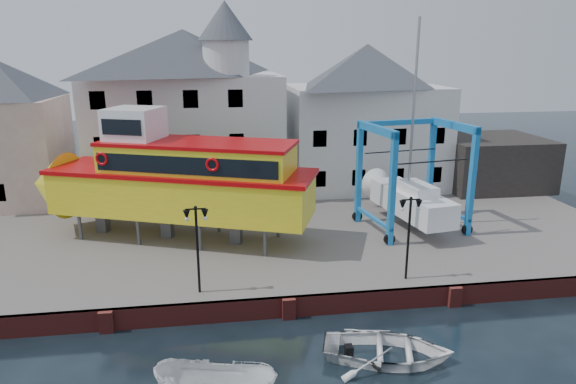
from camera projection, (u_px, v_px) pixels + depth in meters
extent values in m
plane|color=black|center=(289.00, 318.00, 23.50)|extent=(140.00, 140.00, 0.00)
cube|color=slate|center=(264.00, 227.00, 33.84)|extent=(44.00, 22.00, 1.00)
cube|color=maroon|center=(288.00, 307.00, 23.48)|extent=(44.00, 0.25, 1.00)
cube|color=maroon|center=(106.00, 322.00, 22.20)|extent=(0.60, 0.36, 1.00)
cube|color=maroon|center=(289.00, 309.00, 23.32)|extent=(0.60, 0.36, 1.00)
cube|color=maroon|center=(455.00, 297.00, 24.44)|extent=(0.60, 0.36, 1.00)
cube|color=tan|center=(4.00, 151.00, 36.82)|extent=(8.00, 7.00, 7.50)
cube|color=silver|center=(188.00, 135.00, 38.91)|extent=(14.00, 8.00, 9.00)
pyramid|color=#3A3D46|center=(183.00, 52.00, 37.25)|extent=(14.00, 8.00, 3.20)
cube|color=black|center=(106.00, 189.00, 35.16)|extent=(1.00, 0.08, 1.20)
cube|color=black|center=(151.00, 187.00, 35.58)|extent=(1.00, 0.08, 1.20)
cube|color=black|center=(195.00, 185.00, 36.00)|extent=(1.00, 0.08, 1.20)
cube|color=black|center=(238.00, 184.00, 36.42)|extent=(1.00, 0.08, 1.20)
cube|color=black|center=(102.00, 146.00, 34.34)|extent=(1.00, 0.08, 1.20)
cube|color=black|center=(148.00, 144.00, 34.76)|extent=(1.00, 0.08, 1.20)
cube|color=black|center=(193.00, 143.00, 35.18)|extent=(1.00, 0.08, 1.20)
cube|color=black|center=(237.00, 142.00, 35.61)|extent=(1.00, 0.08, 1.20)
cube|color=black|center=(97.00, 100.00, 33.53)|extent=(1.00, 0.08, 1.20)
cube|color=black|center=(145.00, 100.00, 33.95)|extent=(1.00, 0.08, 1.20)
cube|color=black|center=(191.00, 99.00, 34.37)|extent=(1.00, 0.08, 1.20)
cube|color=black|center=(235.00, 98.00, 34.79)|extent=(1.00, 0.08, 1.20)
cylinder|color=silver|center=(226.00, 58.00, 35.49)|extent=(3.20, 3.20, 2.40)
cone|color=#3A3D46|center=(225.00, 20.00, 34.81)|extent=(3.80, 3.80, 2.60)
cube|color=silver|center=(364.00, 136.00, 41.48)|extent=(12.00, 8.00, 8.00)
pyramid|color=#3A3D46|center=(367.00, 65.00, 39.96)|extent=(12.00, 8.00, 3.20)
cube|color=black|center=(319.00, 179.00, 37.74)|extent=(1.00, 0.08, 1.20)
cube|color=black|center=(359.00, 178.00, 38.16)|extent=(1.00, 0.08, 1.20)
cube|color=black|center=(397.00, 176.00, 38.58)|extent=(1.00, 0.08, 1.20)
cube|color=black|center=(435.00, 175.00, 39.00)|extent=(1.00, 0.08, 1.20)
cube|color=black|center=(320.00, 139.00, 36.92)|extent=(1.00, 0.08, 1.20)
cube|color=black|center=(360.00, 138.00, 37.34)|extent=(1.00, 0.08, 1.20)
cube|color=black|center=(400.00, 137.00, 37.76)|extent=(1.00, 0.08, 1.20)
cube|color=black|center=(438.00, 136.00, 38.18)|extent=(1.00, 0.08, 1.20)
cube|color=black|center=(490.00, 162.00, 41.53)|extent=(8.00, 7.00, 4.00)
cylinder|color=black|center=(198.00, 252.00, 23.27)|extent=(0.12, 0.12, 4.00)
cube|color=black|center=(195.00, 209.00, 22.71)|extent=(0.90, 0.06, 0.06)
sphere|color=black|center=(195.00, 207.00, 22.69)|extent=(0.16, 0.16, 0.16)
cone|color=black|center=(187.00, 215.00, 22.72)|extent=(0.32, 0.32, 0.45)
sphere|color=white|center=(187.00, 219.00, 22.77)|extent=(0.18, 0.18, 0.18)
cone|color=black|center=(205.00, 214.00, 22.84)|extent=(0.32, 0.32, 0.45)
sphere|color=white|center=(205.00, 218.00, 22.89)|extent=(0.18, 0.18, 0.18)
cylinder|color=black|center=(408.00, 240.00, 24.67)|extent=(0.12, 0.12, 4.00)
cube|color=black|center=(411.00, 200.00, 24.11)|extent=(0.90, 0.06, 0.06)
sphere|color=black|center=(411.00, 198.00, 24.09)|extent=(0.16, 0.16, 0.16)
cone|color=black|center=(402.00, 205.00, 24.13)|extent=(0.32, 0.32, 0.45)
sphere|color=white|center=(402.00, 209.00, 24.17)|extent=(0.18, 0.18, 0.18)
cone|color=black|center=(419.00, 205.00, 24.24)|extent=(0.32, 0.32, 0.45)
sphere|color=white|center=(418.00, 208.00, 24.29)|extent=(0.18, 0.18, 0.18)
cylinder|color=#59595E|center=(80.00, 226.00, 30.13)|extent=(0.26, 0.26, 1.61)
cylinder|color=#59595E|center=(108.00, 211.00, 32.95)|extent=(0.26, 0.26, 1.61)
cylinder|color=#59595E|center=(138.00, 231.00, 29.33)|extent=(0.26, 0.26, 1.61)
cylinder|color=#59595E|center=(162.00, 215.00, 32.15)|extent=(0.26, 0.26, 1.61)
cylinder|color=#59595E|center=(200.00, 236.00, 28.53)|extent=(0.26, 0.26, 1.61)
cylinder|color=#59595E|center=(219.00, 219.00, 31.35)|extent=(0.26, 0.26, 1.61)
cylinder|color=#59595E|center=(265.00, 242.00, 27.72)|extent=(0.26, 0.26, 1.61)
cylinder|color=#59595E|center=(278.00, 224.00, 30.54)|extent=(0.26, 0.26, 1.61)
cube|color=#59595E|center=(103.00, 219.00, 31.43)|extent=(0.79, 0.73, 1.61)
cube|color=#59595E|center=(167.00, 224.00, 30.51)|extent=(0.79, 0.73, 1.61)
cube|color=#59595E|center=(236.00, 230.00, 29.59)|extent=(0.79, 0.73, 1.61)
cube|color=yellow|center=(182.00, 193.00, 29.74)|extent=(15.49, 9.25, 2.36)
cone|color=yellow|center=(51.00, 185.00, 31.60)|extent=(3.68, 4.66, 4.08)
cube|color=#C0070A|center=(181.00, 172.00, 29.39)|extent=(15.85, 9.52, 0.24)
cube|color=yellow|center=(198.00, 160.00, 28.95)|extent=(11.33, 7.29, 1.72)
cube|color=black|center=(184.00, 166.00, 27.20)|extent=(9.63, 3.79, 0.97)
cube|color=black|center=(210.00, 152.00, 30.68)|extent=(9.63, 3.79, 0.97)
cube|color=#C0070A|center=(197.00, 143.00, 28.69)|extent=(11.57, 7.47, 0.19)
cube|color=white|center=(135.00, 125.00, 29.26)|extent=(3.61, 3.61, 1.95)
cube|color=black|center=(121.00, 127.00, 27.90)|extent=(2.21, 0.90, 0.86)
torus|color=#C0070A|center=(102.00, 159.00, 28.14)|extent=(0.76, 0.41, 0.75)
torus|color=#C0070A|center=(212.00, 165.00, 26.76)|extent=(0.76, 0.41, 0.75)
cube|color=#1369A9|center=(392.00, 190.00, 28.65)|extent=(0.37, 0.37, 6.51)
cylinder|color=black|center=(389.00, 239.00, 29.45)|extent=(0.68, 0.34, 0.65)
cube|color=#1369A9|center=(359.00, 173.00, 32.61)|extent=(0.37, 0.37, 6.51)
cylinder|color=black|center=(357.00, 216.00, 33.41)|extent=(0.68, 0.34, 0.65)
cube|color=#1369A9|center=(472.00, 183.00, 30.19)|extent=(0.37, 0.37, 6.51)
cylinder|color=black|center=(467.00, 230.00, 30.99)|extent=(0.68, 0.34, 0.65)
cube|color=#1369A9|center=(431.00, 167.00, 34.15)|extent=(0.37, 0.37, 6.51)
cylinder|color=black|center=(427.00, 209.00, 34.95)|extent=(0.68, 0.34, 0.65)
cube|color=#1369A9|center=(377.00, 129.00, 29.79)|extent=(1.08, 4.64, 0.46)
cube|color=#1369A9|center=(373.00, 218.00, 31.26)|extent=(0.98, 4.63, 0.20)
cube|color=#1369A9|center=(454.00, 125.00, 31.33)|extent=(1.08, 4.64, 0.46)
cube|color=#1369A9|center=(447.00, 210.00, 32.81)|extent=(0.98, 4.63, 0.20)
cube|color=#1369A9|center=(398.00, 122.00, 32.54)|extent=(5.56, 1.23, 0.33)
cube|color=white|center=(411.00, 202.00, 31.83)|extent=(3.25, 7.23, 1.49)
cone|color=white|center=(380.00, 186.00, 35.63)|extent=(2.35, 1.82, 2.14)
cube|color=#59595E|center=(410.00, 219.00, 32.12)|extent=(0.49, 1.69, 0.65)
cube|color=white|center=(417.00, 188.00, 31.13)|extent=(1.92, 3.00, 0.56)
cylinder|color=#99999E|center=(414.00, 106.00, 30.66)|extent=(0.18, 0.18, 10.23)
cube|color=black|center=(430.00, 162.00, 29.50)|extent=(4.93, 0.93, 0.05)
cube|color=black|center=(401.00, 151.00, 32.57)|extent=(4.93, 0.93, 0.05)
imported|color=white|center=(387.00, 359.00, 20.41)|extent=(5.91, 4.93, 1.05)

